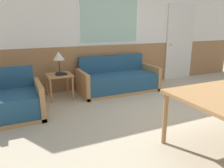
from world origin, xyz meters
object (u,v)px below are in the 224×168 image
Objects in this scene: couch at (118,81)px; armchair at (14,103)px; side_table at (59,79)px; table_lamp at (59,57)px.

couch is 2.31m from armchair.
couch is at bearing 9.27° from armchair.
side_table is at bearing 177.56° from couch.
couch is 1.44m from table_lamp.
table_lamp is (-1.30, 0.14, 0.62)m from couch.
armchair is at bearing -165.01° from couch.
couch is 3.51× the size of side_table.
armchair is at bearing -141.49° from table_lamp.
table_lamp is at bearing 173.64° from couch.
couch and armchair have the same top height.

